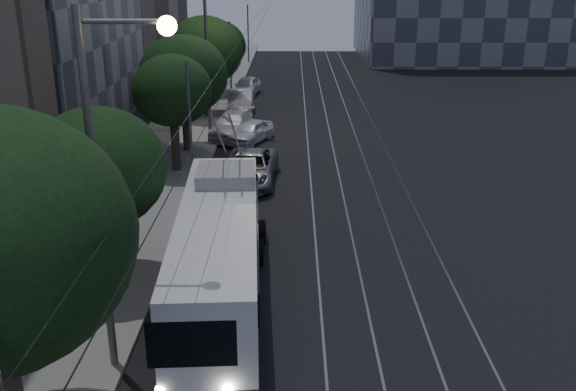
# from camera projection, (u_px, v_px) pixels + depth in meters

# --- Properties ---
(ground) EXTENTS (120.00, 120.00, 0.00)m
(ground) POSITION_uv_depth(u_px,v_px,m) (311.00, 292.00, 20.86)
(ground) COLOR black
(ground) RESTS_ON ground
(sidewalk) EXTENTS (5.00, 90.00, 0.15)m
(sidewalk) POSITION_uv_depth(u_px,v_px,m) (182.00, 134.00, 39.68)
(sidewalk) COLOR gray
(sidewalk) RESTS_ON ground
(tram_rails) EXTENTS (4.52, 90.00, 0.02)m
(tram_rails) POSITION_uv_depth(u_px,v_px,m) (343.00, 135.00, 39.63)
(tram_rails) COLOR gray
(tram_rails) RESTS_ON ground
(overhead_wires) EXTENTS (2.23, 90.00, 6.00)m
(overhead_wires) POSITION_uv_depth(u_px,v_px,m) (220.00, 79.00, 38.50)
(overhead_wires) COLOR black
(overhead_wires) RESTS_ON ground
(trolleybus) EXTENTS (3.07, 11.62, 5.63)m
(trolleybus) POSITION_uv_depth(u_px,v_px,m) (219.00, 250.00, 20.09)
(trolleybus) COLOR silver
(trolleybus) RESTS_ON ground
(pickup_silver) EXTENTS (2.79, 5.49, 1.49)m
(pickup_silver) POSITION_uv_depth(u_px,v_px,m) (249.00, 168.00, 30.97)
(pickup_silver) COLOR gray
(pickup_silver) RESTS_ON ground
(car_white_a) EXTENTS (2.96, 4.12, 1.30)m
(car_white_a) POSITION_uv_depth(u_px,v_px,m) (251.00, 131.00, 37.97)
(car_white_a) COLOR silver
(car_white_a) RESTS_ON ground
(car_white_b) EXTENTS (2.81, 5.28, 1.46)m
(car_white_b) POSITION_uv_depth(u_px,v_px,m) (232.00, 125.00, 39.19)
(car_white_b) COLOR silver
(car_white_b) RESTS_ON ground
(car_white_c) EXTENTS (1.78, 4.83, 1.58)m
(car_white_c) POSITION_uv_depth(u_px,v_px,m) (241.00, 102.00, 45.38)
(car_white_c) COLOR silver
(car_white_c) RESTS_ON ground
(car_white_d) EXTENTS (2.32, 4.52, 1.47)m
(car_white_d) POSITION_uv_depth(u_px,v_px,m) (247.00, 86.00, 51.40)
(car_white_d) COLOR silver
(car_white_d) RESTS_ON ground
(tree_1) EXTENTS (4.32, 4.32, 5.96)m
(tree_1) POSITION_uv_depth(u_px,v_px,m) (98.00, 169.00, 20.09)
(tree_1) COLOR #2E2119
(tree_1) RESTS_ON ground
(tree_2) EXTENTS (3.91, 3.91, 5.97)m
(tree_2) POSITION_uv_depth(u_px,v_px,m) (172.00, 91.00, 31.26)
(tree_2) COLOR #2E2119
(tree_2) RESTS_ON ground
(tree_3) EXTENTS (4.82, 4.82, 6.49)m
(tree_3) POSITION_uv_depth(u_px,v_px,m) (184.00, 76.00, 34.73)
(tree_3) COLOR #2E2119
(tree_3) RESTS_ON ground
(tree_4) EXTENTS (5.11, 5.11, 6.83)m
(tree_4) POSITION_uv_depth(u_px,v_px,m) (205.00, 51.00, 42.70)
(tree_4) COLOR #2E2119
(tree_4) RESTS_ON ground
(tree_5) EXTENTS (4.35, 4.35, 5.83)m
(tree_5) POSITION_uv_depth(u_px,v_px,m) (219.00, 46.00, 50.62)
(tree_5) COLOR #2E2119
(tree_5) RESTS_ON ground
(streetlamp_near) EXTENTS (2.26, 0.44, 9.25)m
(streetlamp_near) POSITION_uv_depth(u_px,v_px,m) (110.00, 165.00, 15.04)
(streetlamp_near) COLOR #5B5B5E
(streetlamp_near) RESTS_ON ground
(streetlamp_far) EXTENTS (2.73, 0.44, 11.48)m
(streetlamp_far) POSITION_uv_depth(u_px,v_px,m) (213.00, 21.00, 37.96)
(streetlamp_far) COLOR #5B5B5E
(streetlamp_far) RESTS_ON ground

